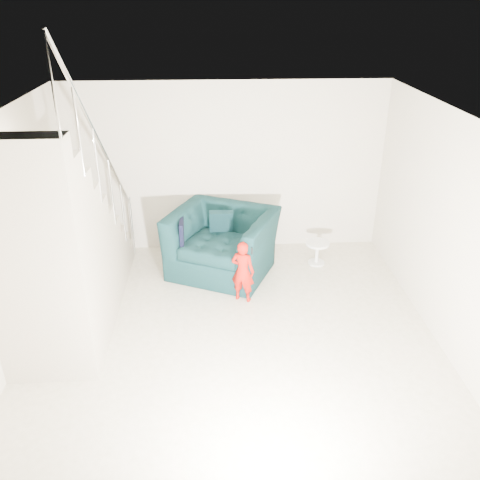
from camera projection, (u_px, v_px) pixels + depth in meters
name	position (u px, v px, depth m)	size (l,w,h in m)	color
floor	(233.00, 347.00, 6.11)	(5.50, 5.50, 0.00)	tan
ceiling	(231.00, 123.00, 4.92)	(5.50, 5.50, 0.00)	silver
back_wall	(225.00, 169.00, 7.98)	(5.00, 5.00, 0.00)	beige
front_wall	(251.00, 454.00, 3.05)	(5.00, 5.00, 0.00)	beige
right_wall	(457.00, 242.00, 5.64)	(5.50, 5.50, 0.00)	beige
armchair	(222.00, 242.00, 7.60)	(1.46, 1.27, 0.95)	black
toddler	(243.00, 271.00, 6.87)	(0.32, 0.21, 0.89)	#951604
side_table	(317.00, 249.00, 7.89)	(0.37, 0.37, 0.37)	silver
staircase	(64.00, 261.00, 6.09)	(1.02, 3.03, 3.62)	#ADA089
cushion	(221.00, 221.00, 7.70)	(0.36, 0.10, 0.34)	black
throw	(183.00, 237.00, 7.49)	(0.06, 0.55, 0.62)	black
phone	(252.00, 250.00, 6.71)	(0.02, 0.05, 0.10)	black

